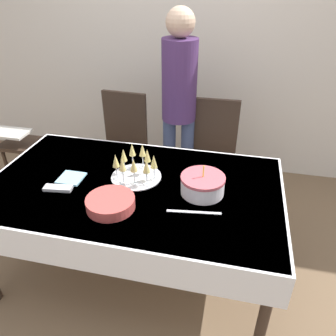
% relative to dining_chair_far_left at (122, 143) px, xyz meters
% --- Properties ---
extents(ground_plane, '(12.00, 12.00, 0.00)m').
position_rel_dining_chair_far_left_xyz_m(ground_plane, '(0.40, -0.86, -0.54)').
color(ground_plane, brown).
extents(wall_back, '(8.00, 0.05, 2.70)m').
position_rel_dining_chair_far_left_xyz_m(wall_back, '(0.40, 0.77, 0.81)').
color(wall_back, silver).
rests_on(wall_back, ground_plane).
extents(dining_table, '(1.82, 1.08, 0.73)m').
position_rel_dining_chair_far_left_xyz_m(dining_table, '(0.40, -0.86, 0.09)').
color(dining_table, white).
rests_on(dining_table, ground_plane).
extents(dining_chair_far_left, '(0.45, 0.45, 0.98)m').
position_rel_dining_chair_far_left_xyz_m(dining_chair_far_left, '(0.00, 0.00, 0.00)').
color(dining_chair_far_left, '#38281E').
rests_on(dining_chair_far_left, ground_plane).
extents(dining_chair_far_right, '(0.43, 0.43, 0.98)m').
position_rel_dining_chair_far_left_xyz_m(dining_chair_far_right, '(0.80, 0.00, 0.00)').
color(dining_chair_far_right, '#38281E').
rests_on(dining_chair_far_right, ground_plane).
extents(birthday_cake, '(0.26, 0.26, 0.19)m').
position_rel_dining_chair_far_left_xyz_m(birthday_cake, '(0.83, -0.85, 0.24)').
color(birthday_cake, white).
rests_on(birthday_cake, dining_table).
extents(champagne_tray, '(0.32, 0.32, 0.18)m').
position_rel_dining_chair_far_left_xyz_m(champagne_tray, '(0.39, -0.77, 0.28)').
color(champagne_tray, silver).
rests_on(champagne_tray, dining_table).
extents(plate_stack_main, '(0.27, 0.27, 0.06)m').
position_rel_dining_chair_far_left_xyz_m(plate_stack_main, '(0.35, -1.11, 0.22)').
color(plate_stack_main, '#CC4C47').
rests_on(plate_stack_main, dining_table).
extents(cake_knife, '(0.30, 0.06, 0.00)m').
position_rel_dining_chair_far_left_xyz_m(cake_knife, '(0.81, -1.04, 0.19)').
color(cake_knife, silver).
rests_on(cake_knife, dining_table).
extents(fork_pile, '(0.18, 0.08, 0.02)m').
position_rel_dining_chair_far_left_xyz_m(fork_pile, '(-0.03, -1.01, 0.20)').
color(fork_pile, silver).
rests_on(fork_pile, dining_table).
extents(napkin_pile, '(0.15, 0.15, 0.01)m').
position_rel_dining_chair_far_left_xyz_m(napkin_pile, '(-0.01, -0.89, 0.19)').
color(napkin_pile, '#8CC6E0').
rests_on(napkin_pile, dining_table).
extents(person_standing, '(0.28, 0.28, 1.66)m').
position_rel_dining_chair_far_left_xyz_m(person_standing, '(0.50, 0.06, 0.46)').
color(person_standing, '#3F4C72').
rests_on(person_standing, ground_plane).
extents(high_chair, '(0.33, 0.35, 0.71)m').
position_rel_dining_chair_far_left_xyz_m(high_chair, '(-0.88, -0.23, -0.06)').
color(high_chair, '#38281E').
rests_on(high_chair, ground_plane).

